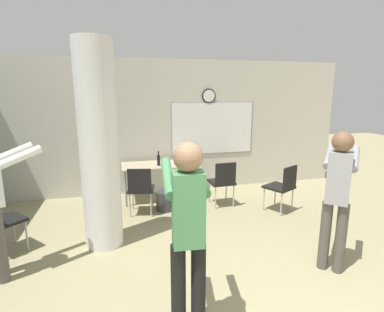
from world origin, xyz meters
TOP-DOWN VIEW (x-y plane):
  - wall_back at (0.02, 5.06)m, footprint 8.00×0.15m
  - support_pillar at (-1.26, 2.85)m, footprint 0.51×0.51m
  - folding_table at (-0.27, 4.51)m, footprint 1.42×0.71m
  - bottle_on_table at (-0.27, 4.40)m, footprint 0.06×0.06m
  - waste_bin at (-0.23, 3.89)m, footprint 0.32×0.32m
  - chair_table_left at (-0.67, 3.78)m, footprint 0.51×0.51m
  - chair_mid_room at (1.80, 3.31)m, footprint 0.59×0.59m
  - chair_table_right at (0.86, 3.84)m, footprint 0.46×0.46m
  - person_playing_front at (-0.47, 0.98)m, footprint 0.42×0.69m
  - person_playing_side at (1.46, 1.56)m, footprint 0.64×0.67m

SIDE VIEW (x-z plane):
  - waste_bin at x=-0.23m, z-range 0.00..0.36m
  - chair_table_left at x=-0.67m, z-range 0.08..0.95m
  - chair_mid_room at x=1.80m, z-range 0.08..0.95m
  - chair_table_right at x=0.86m, z-range 0.08..0.95m
  - folding_table at x=-0.27m, z-range 0.31..1.03m
  - bottle_on_table at x=-0.27m, z-range 0.69..0.98m
  - person_playing_side at x=1.46m, z-range 0.15..1.85m
  - person_playing_front at x=-0.47m, z-range 0.15..1.90m
  - wall_back at x=0.02m, z-range 0.00..2.80m
  - support_pillar at x=-1.26m, z-range 0.00..2.80m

